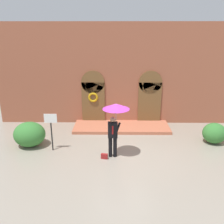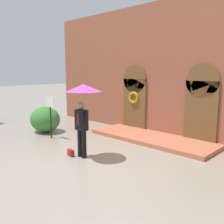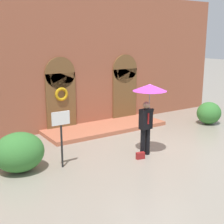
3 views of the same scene
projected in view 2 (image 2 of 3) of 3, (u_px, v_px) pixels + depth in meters
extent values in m
plane|color=gray|center=(95.00, 159.00, 7.92)|extent=(80.00, 80.00, 0.00)
cube|color=#9E563D|center=(169.00, 70.00, 10.43)|extent=(14.00, 0.50, 5.60)
cube|color=brown|center=(134.00, 105.00, 11.59)|extent=(1.30, 0.08, 2.40)
cylinder|color=brown|center=(135.00, 79.00, 11.39)|extent=(1.30, 0.08, 1.30)
cube|color=brown|center=(201.00, 113.00, 9.39)|extent=(1.30, 0.08, 2.40)
cylinder|color=brown|center=(202.00, 81.00, 9.20)|extent=(1.30, 0.08, 1.30)
torus|color=#C69314|center=(134.00, 98.00, 11.48)|extent=(0.56, 0.12, 0.56)
cube|color=#B56346|center=(151.00, 138.00, 10.07)|extent=(5.20, 1.80, 0.16)
cylinder|color=black|center=(80.00, 143.00, 8.11)|extent=(0.16, 0.16, 0.90)
cylinder|color=black|center=(84.00, 144.00, 7.97)|extent=(0.16, 0.16, 0.90)
cube|color=black|center=(81.00, 120.00, 7.91)|extent=(0.41, 0.25, 0.66)
cube|color=#A51919|center=(78.00, 119.00, 7.81)|extent=(0.06, 0.01, 0.36)
sphere|color=#A87A5B|center=(81.00, 106.00, 7.84)|extent=(0.22, 0.22, 0.22)
cylinder|color=black|center=(86.00, 118.00, 7.74)|extent=(0.22, 0.09, 0.46)
cylinder|color=gray|center=(84.00, 107.00, 7.75)|extent=(0.02, 0.02, 0.98)
cone|color=#992893|center=(84.00, 88.00, 7.65)|extent=(1.10, 1.10, 0.22)
cone|color=white|center=(84.00, 87.00, 7.65)|extent=(0.61, 0.61, 0.20)
cube|color=maroon|center=(71.00, 153.00, 8.19)|extent=(0.30, 0.17, 0.22)
cylinder|color=black|center=(51.00, 123.00, 10.27)|extent=(0.06, 0.06, 1.30)
cube|color=white|center=(50.00, 102.00, 10.13)|extent=(0.56, 0.03, 0.40)
ellipsoid|color=#387A33|center=(45.00, 119.00, 11.37)|extent=(1.45, 1.28, 1.16)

